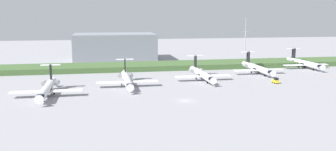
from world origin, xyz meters
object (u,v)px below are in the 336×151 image
baggage_tug (276,81)px  regional_jet_fourth (202,74)px  safety_cone_front_marker (324,75)px  safety_cone_mid_marker (330,75)px  regional_jet_third (127,79)px  regional_jet_sixth (304,63)px  antenna_mast (245,43)px  regional_jet_second (47,88)px  regional_jet_fifth (257,68)px

baggage_tug → regional_jet_fourth: bearing=154.8°
safety_cone_front_marker → safety_cone_mid_marker: same height
regional_jet_third → safety_cone_mid_marker: (89.17, 6.57, -2.26)m
baggage_tug → regional_jet_sixth: bearing=46.3°
antenna_mast → regional_jet_third: bearing=-139.9°
safety_cone_front_marker → regional_jet_third: bearing=-175.5°
baggage_tug → safety_cone_mid_marker: baggage_tug is taller
antenna_mast → safety_cone_front_marker: size_ratio=46.90×
regional_jet_third → safety_cone_front_marker: 86.89m
regional_jet_fourth → safety_cone_front_marker: bearing=-0.3°
regional_jet_second → safety_cone_mid_marker: size_ratio=56.36×
regional_jet_fourth → regional_jet_fifth: bearing=20.4°
regional_jet_fourth → regional_jet_sixth: 63.39m
baggage_tug → safety_cone_front_marker: baggage_tug is taller
regional_jet_fifth → baggage_tug: bearing=-96.8°
regional_jet_third → baggage_tug: bearing=-5.3°
regional_jet_third → safety_cone_front_marker: size_ratio=56.36×
regional_jet_fifth → safety_cone_front_marker: regional_jet_fifth is taller
antenna_mast → regional_jet_sixth: bearing=-59.2°
regional_jet_sixth → baggage_tug: 47.89m
regional_jet_fifth → safety_cone_mid_marker: (29.07, -11.32, -2.26)m
regional_jet_fourth → safety_cone_front_marker: (55.55, -0.30, -2.26)m
regional_jet_fifth → regional_jet_fourth: bearing=-159.6°
regional_jet_sixth → safety_cone_front_marker: regional_jet_sixth is taller
regional_jet_sixth → antenna_mast: bearing=120.8°
regional_jet_sixth → regional_jet_fifth: bearing=-159.4°
regional_jet_third → regional_jet_fifth: bearing=16.6°
antenna_mast → baggage_tug: size_ratio=8.06×
regional_jet_third → safety_cone_mid_marker: size_ratio=56.36×
regional_jet_second → safety_cone_front_marker: regional_jet_second is taller
regional_jet_fourth → safety_cone_front_marker: regional_jet_fourth is taller
safety_cone_front_marker → regional_jet_sixth: bearing=80.4°
regional_jet_second → regional_jet_fifth: 91.89m
regional_jet_fourth → antenna_mast: bearing=52.7°
regional_jet_third → safety_cone_mid_marker: regional_jet_third is taller
regional_jet_fifth → antenna_mast: 44.95m
regional_jet_sixth → regional_jet_second: bearing=-160.8°
regional_jet_fourth → regional_jet_fifth: same height
regional_jet_second → safety_cone_front_marker: 115.05m
safety_cone_front_marker → safety_cone_mid_marker: 2.58m
regional_jet_second → safety_cone_mid_marker: 117.56m
regional_jet_fourth → regional_jet_fifth: size_ratio=1.00×
regional_jet_second → baggage_tug: bearing=4.2°
antenna_mast → regional_jet_fifth: bearing=-105.4°
regional_jet_sixth → safety_cone_mid_marker: regional_jet_sixth is taller
regional_jet_fourth → baggage_tug: bearing=-25.2°
safety_cone_front_marker → safety_cone_mid_marker: bearing=-4.8°
regional_jet_third → safety_cone_mid_marker: 89.44m
antenna_mast → safety_cone_front_marker: bearing=-74.6°
regional_jet_fifth → safety_cone_mid_marker: regional_jet_fifth is taller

